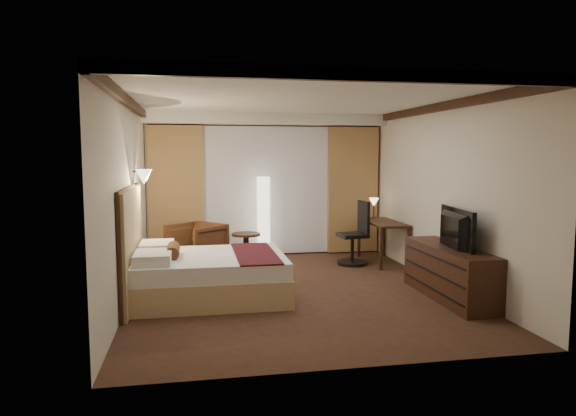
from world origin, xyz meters
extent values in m
cube|color=#332413|center=(0.00, 0.00, 0.00)|extent=(4.50, 5.50, 0.01)
cube|color=white|center=(0.00, 0.00, 2.70)|extent=(4.50, 5.50, 0.01)
cube|color=beige|center=(0.00, 2.75, 1.35)|extent=(4.50, 0.02, 2.70)
cube|color=beige|center=(-2.25, 0.00, 1.35)|extent=(0.02, 5.50, 2.70)
cube|color=beige|center=(2.25, 0.00, 1.35)|extent=(0.02, 5.50, 2.70)
cube|color=white|center=(0.00, 2.50, 2.60)|extent=(4.50, 0.50, 0.20)
cube|color=silver|center=(0.00, 2.67, 1.25)|extent=(2.48, 0.04, 2.45)
cube|color=#A7834C|center=(-1.70, 2.61, 1.25)|extent=(1.00, 0.14, 2.45)
cube|color=#A7834C|center=(1.70, 2.61, 1.25)|extent=(1.00, 0.14, 2.45)
imported|color=#502C18|center=(-1.35, 1.92, 0.41)|extent=(1.10, 1.10, 0.83)
imported|color=black|center=(1.97, -0.79, 1.03)|extent=(0.77, 1.18, 0.14)
camera|label=1|loc=(-1.38, -7.08, 1.95)|focal=32.00mm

